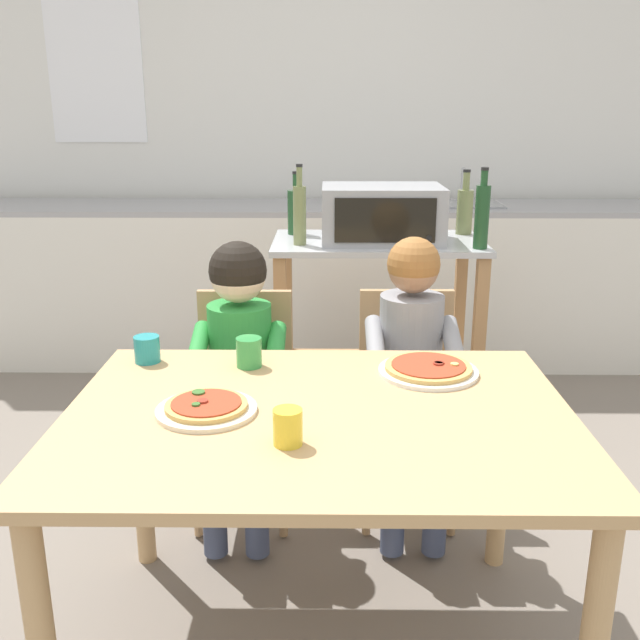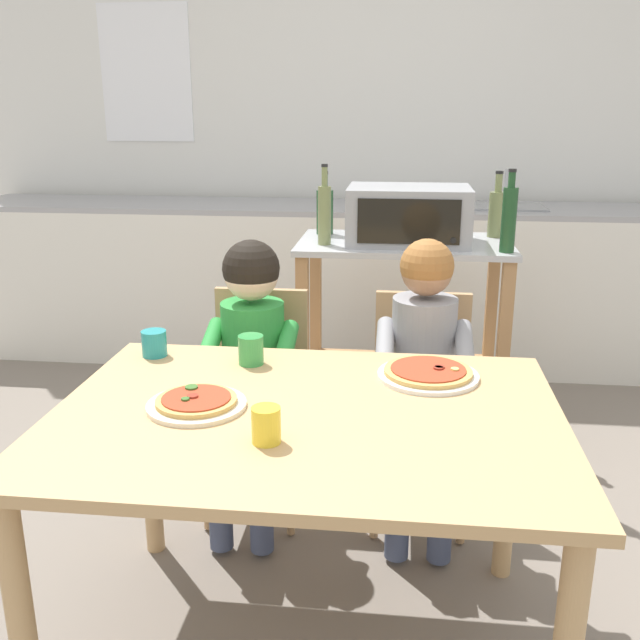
{
  "view_description": "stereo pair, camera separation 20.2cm",
  "coord_description": "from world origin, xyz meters",
  "px_view_note": "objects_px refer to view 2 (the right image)",
  "views": [
    {
      "loc": [
        0.02,
        -1.64,
        1.46
      ],
      "look_at": [
        0.0,
        0.3,
        0.87
      ],
      "focal_mm": 39.86,
      "sensor_mm": 36.0,
      "label": 1
    },
    {
      "loc": [
        0.22,
        -1.63,
        1.46
      ],
      "look_at": [
        0.0,
        0.3,
        0.87
      ],
      "focal_mm": 39.86,
      "sensor_mm": 36.0,
      "label": 2
    }
  ],
  "objects_px": {
    "bottle_tall_green_wine": "(509,217)",
    "bottle_slim_sauce": "(497,212)",
    "child_in_grey_shirt": "(424,357)",
    "kitchen_island_cart": "(402,312)",
    "pizza_plate_cream": "(196,403)",
    "drinking_cup_teal": "(154,343)",
    "drinking_cup_green": "(251,350)",
    "dining_chair_left": "(258,385)",
    "dining_table": "(306,445)",
    "bottle_clear_vinegar": "(325,213)",
    "toaster_oven": "(409,215)",
    "dining_chair_right": "(421,391)",
    "pizza_plate_white": "(428,373)",
    "bottle_squat_spirits": "(325,211)",
    "drinking_cup_yellow": "(266,425)",
    "child_in_green_shirt": "(250,349)"
  },
  "relations": [
    {
      "from": "bottle_tall_green_wine",
      "to": "bottle_slim_sauce",
      "type": "height_order",
      "value": "bottle_tall_green_wine"
    },
    {
      "from": "bottle_tall_green_wine",
      "to": "child_in_grey_shirt",
      "type": "xyz_separation_m",
      "value": [
        -0.33,
        -0.56,
        -0.39
      ]
    },
    {
      "from": "kitchen_island_cart",
      "to": "pizza_plate_cream",
      "type": "xyz_separation_m",
      "value": [
        -0.52,
        -1.39,
        0.14
      ]
    },
    {
      "from": "drinking_cup_teal",
      "to": "drinking_cup_green",
      "type": "distance_m",
      "value": 0.31
    },
    {
      "from": "dining_chair_left",
      "to": "drinking_cup_teal",
      "type": "xyz_separation_m",
      "value": [
        -0.24,
        -0.39,
        0.28
      ]
    },
    {
      "from": "dining_table",
      "to": "dining_chair_left",
      "type": "height_order",
      "value": "dining_chair_left"
    },
    {
      "from": "bottle_clear_vinegar",
      "to": "child_in_grey_shirt",
      "type": "distance_m",
      "value": 0.84
    },
    {
      "from": "toaster_oven",
      "to": "dining_table",
      "type": "xyz_separation_m",
      "value": [
        -0.25,
        -1.36,
        -0.39
      ]
    },
    {
      "from": "toaster_oven",
      "to": "dining_chair_right",
      "type": "bearing_deg",
      "value": -84.1
    },
    {
      "from": "kitchen_island_cart",
      "to": "bottle_slim_sauce",
      "type": "bearing_deg",
      "value": 21.91
    },
    {
      "from": "dining_table",
      "to": "pizza_plate_white",
      "type": "distance_m",
      "value": 0.43
    },
    {
      "from": "bottle_squat_spirits",
      "to": "child_in_grey_shirt",
      "type": "height_order",
      "value": "bottle_squat_spirits"
    },
    {
      "from": "pizza_plate_cream",
      "to": "bottle_slim_sauce",
      "type": "bearing_deg",
      "value": 59.44
    },
    {
      "from": "drinking_cup_green",
      "to": "pizza_plate_cream",
      "type": "bearing_deg",
      "value": -102.42
    },
    {
      "from": "bottle_tall_green_wine",
      "to": "drinking_cup_yellow",
      "type": "bearing_deg",
      "value": -117.08
    },
    {
      "from": "dining_chair_left",
      "to": "child_in_green_shirt",
      "type": "bearing_deg",
      "value": -90.0
    },
    {
      "from": "bottle_tall_green_wine",
      "to": "dining_chair_left",
      "type": "height_order",
      "value": "bottle_tall_green_wine"
    },
    {
      "from": "bottle_slim_sauce",
      "to": "child_in_green_shirt",
      "type": "relative_size",
      "value": 0.28
    },
    {
      "from": "dining_chair_right",
      "to": "pizza_plate_white",
      "type": "xyz_separation_m",
      "value": [
        0.0,
        -0.49,
        0.26
      ]
    },
    {
      "from": "bottle_squat_spirits",
      "to": "pizza_plate_white",
      "type": "xyz_separation_m",
      "value": [
        0.43,
        -1.26,
        -0.28
      ]
    },
    {
      "from": "kitchen_island_cart",
      "to": "dining_chair_right",
      "type": "height_order",
      "value": "kitchen_island_cart"
    },
    {
      "from": "bottle_squat_spirits",
      "to": "dining_chair_right",
      "type": "height_order",
      "value": "bottle_squat_spirits"
    },
    {
      "from": "bottle_squat_spirits",
      "to": "pizza_plate_cream",
      "type": "xyz_separation_m",
      "value": [
        -0.16,
        -1.54,
        -0.28
      ]
    },
    {
      "from": "bottle_tall_green_wine",
      "to": "bottle_squat_spirits",
      "type": "height_order",
      "value": "bottle_tall_green_wine"
    },
    {
      "from": "toaster_oven",
      "to": "bottle_tall_green_wine",
      "type": "bearing_deg",
      "value": -22.04
    },
    {
      "from": "bottle_slim_sauce",
      "to": "child_in_grey_shirt",
      "type": "bearing_deg",
      "value": -109.7
    },
    {
      "from": "dining_chair_left",
      "to": "child_in_green_shirt",
      "type": "xyz_separation_m",
      "value": [
        0.0,
        -0.12,
        0.18
      ]
    },
    {
      "from": "child_in_green_shirt",
      "to": "drinking_cup_green",
      "type": "relative_size",
      "value": 11.53
    },
    {
      "from": "drinking_cup_green",
      "to": "dining_table",
      "type": "bearing_deg",
      "value": -57.06
    },
    {
      "from": "toaster_oven",
      "to": "bottle_slim_sauce",
      "type": "bearing_deg",
      "value": 25.91
    },
    {
      "from": "drinking_cup_green",
      "to": "pizza_plate_white",
      "type": "bearing_deg",
      "value": -5.8
    },
    {
      "from": "bottle_slim_sauce",
      "to": "pizza_plate_white",
      "type": "bearing_deg",
      "value": -104.2
    },
    {
      "from": "pizza_plate_white",
      "to": "drinking_cup_yellow",
      "type": "bearing_deg",
      "value": -130.16
    },
    {
      "from": "child_in_green_shirt",
      "to": "drinking_cup_green",
      "type": "height_order",
      "value": "child_in_green_shirt"
    },
    {
      "from": "drinking_cup_yellow",
      "to": "bottle_clear_vinegar",
      "type": "bearing_deg",
      "value": 91.05
    },
    {
      "from": "pizza_plate_cream",
      "to": "bottle_squat_spirits",
      "type": "bearing_deg",
      "value": 84.05
    },
    {
      "from": "bottle_squat_spirits",
      "to": "dining_chair_left",
      "type": "height_order",
      "value": "bottle_squat_spirits"
    },
    {
      "from": "bottle_tall_green_wine",
      "to": "child_in_green_shirt",
      "type": "relative_size",
      "value": 0.32
    },
    {
      "from": "kitchen_island_cart",
      "to": "dining_table",
      "type": "bearing_deg",
      "value": -99.76
    },
    {
      "from": "child_in_grey_shirt",
      "to": "drinking_cup_green",
      "type": "relative_size",
      "value": 11.68
    },
    {
      "from": "toaster_oven",
      "to": "dining_chair_right",
      "type": "distance_m",
      "value": 0.81
    },
    {
      "from": "drinking_cup_teal",
      "to": "drinking_cup_yellow",
      "type": "height_order",
      "value": "drinking_cup_yellow"
    },
    {
      "from": "toaster_oven",
      "to": "kitchen_island_cart",
      "type": "bearing_deg",
      "value": 113.48
    },
    {
      "from": "bottle_tall_green_wine",
      "to": "toaster_oven",
      "type": "bearing_deg",
      "value": 157.96
    },
    {
      "from": "dining_chair_left",
      "to": "child_in_grey_shirt",
      "type": "relative_size",
      "value": 0.79
    },
    {
      "from": "bottle_tall_green_wine",
      "to": "pizza_plate_cream",
      "type": "distance_m",
      "value": 1.55
    },
    {
      "from": "dining_table",
      "to": "drinking_cup_yellow",
      "type": "relative_size",
      "value": 15.06
    },
    {
      "from": "kitchen_island_cart",
      "to": "bottle_tall_green_wine",
      "type": "distance_m",
      "value": 0.63
    },
    {
      "from": "kitchen_island_cart",
      "to": "child_in_green_shirt",
      "type": "bearing_deg",
      "value": -124.56
    },
    {
      "from": "child_in_green_shirt",
      "to": "drinking_cup_teal",
      "type": "relative_size",
      "value": 12.69
    }
  ]
}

